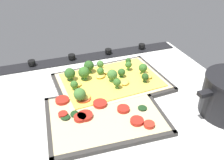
# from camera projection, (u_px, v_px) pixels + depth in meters

# --- Properties ---
(ground_plane) EXTENTS (0.79, 0.66, 0.03)m
(ground_plane) POSITION_uv_depth(u_px,v_px,m) (114.00, 100.00, 0.77)
(ground_plane) COLOR silver
(stove_control_panel) EXTENTS (0.76, 0.07, 0.03)m
(stove_control_panel) POSITION_uv_depth(u_px,v_px,m) (91.00, 56.00, 0.99)
(stove_control_panel) COLOR black
(stove_control_panel) RESTS_ON ground_plane
(baking_tray_front) EXTENTS (0.39, 0.29, 0.01)m
(baking_tray_front) POSITION_uv_depth(u_px,v_px,m) (111.00, 83.00, 0.82)
(baking_tray_front) COLOR #33302D
(baking_tray_front) RESTS_ON ground_plane
(broccoli_pizza) EXTENTS (0.36, 0.26, 0.06)m
(broccoli_pizza) POSITION_uv_depth(u_px,v_px,m) (108.00, 79.00, 0.81)
(broccoli_pizza) COLOR beige
(broccoli_pizza) RESTS_ON baking_tray_front
(baking_tray_back) EXTENTS (0.34, 0.27, 0.01)m
(baking_tray_back) POSITION_uv_depth(u_px,v_px,m) (105.00, 116.00, 0.67)
(baking_tray_back) COLOR #33302D
(baking_tray_back) RESTS_ON ground_plane
(veggie_pizza_back) EXTENTS (0.31, 0.24, 0.02)m
(veggie_pizza_back) POSITION_uv_depth(u_px,v_px,m) (103.00, 114.00, 0.67)
(veggie_pizza_back) COLOR #C5B585
(veggie_pizza_back) RESTS_ON baking_tray_back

